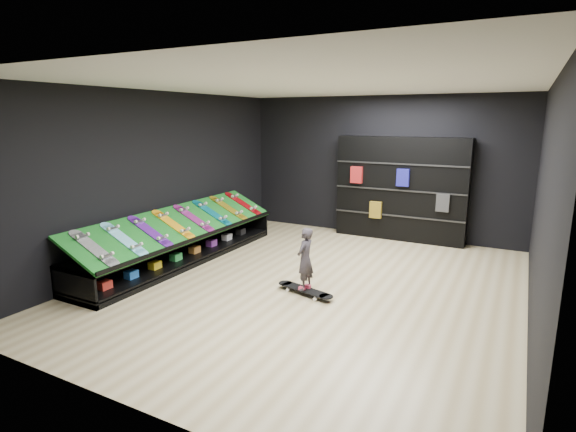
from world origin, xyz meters
The scene contains 19 objects.
floor centered at (0.00, 0.00, 0.00)m, with size 6.00×7.00×0.01m, color tan.
ceiling centered at (0.00, 0.00, 3.00)m, with size 6.00×7.00×0.01m, color white.
wall_back centered at (0.00, 3.50, 1.50)m, with size 6.00×0.02×3.00m, color black.
wall_front centered at (0.00, -3.50, 1.50)m, with size 6.00×0.02×3.00m, color black.
wall_left centered at (-3.00, 0.00, 1.50)m, with size 0.02×7.00×3.00m, color black.
wall_right centered at (3.00, 0.00, 1.50)m, with size 0.02×7.00×3.00m, color black.
display_rack centered at (-2.55, 0.00, 0.25)m, with size 0.90×4.50×0.50m, color black, non-canonical shape.
turf_ramp centered at (-2.50, 0.00, 0.71)m, with size 1.00×4.50×0.04m, color #0D5815.
back_shelving centered at (0.51, 3.32, 1.08)m, with size 2.70×0.31×2.16m, color black.
floor_skateboard centered at (0.10, -0.41, 0.05)m, with size 0.98×0.22×0.09m, color black, non-canonical shape.
child centered at (0.10, -0.41, 0.37)m, with size 0.21×0.15×0.55m, color black.
display_board_0 centered at (-2.49, -1.90, 0.74)m, with size 0.98×0.22×0.09m, color black, non-canonical shape.
display_board_1 centered at (-2.49, -1.36, 0.74)m, with size 0.98×0.22×0.09m, color #0CB2E5, non-canonical shape.
display_board_2 centered at (-2.49, -0.81, 0.74)m, with size 0.98×0.22×0.09m, color purple, non-canonical shape.
display_board_3 centered at (-2.49, -0.27, 0.74)m, with size 0.98×0.22×0.09m, color orange, non-canonical shape.
display_board_4 centered at (-2.49, 0.27, 0.74)m, with size 0.98×0.22×0.09m, color #2626BF, non-canonical shape.
display_board_5 centered at (-2.49, 0.81, 0.74)m, with size 0.98×0.22×0.09m, color #0C8C99, non-canonical shape.
display_board_6 centered at (-2.49, 1.36, 0.74)m, with size 0.98×0.22×0.09m, color yellow, non-canonical shape.
display_board_7 centered at (-2.49, 1.90, 0.74)m, with size 0.98×0.22×0.09m, color red, non-canonical shape.
Camera 1 is at (2.78, -5.99, 2.54)m, focal length 28.00 mm.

